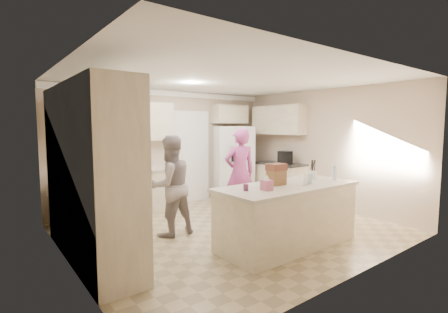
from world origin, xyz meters
TOP-DOWN VIEW (x-y plane):
  - floor at (0.00, 0.00)m, footprint 5.20×4.60m
  - ceiling at (0.00, 0.00)m, footprint 5.20×4.60m
  - wall_back at (0.00, 2.31)m, footprint 5.20×0.02m
  - wall_front at (0.00, -2.31)m, footprint 5.20×0.02m
  - wall_left at (-2.61, 0.00)m, footprint 0.02×4.60m
  - wall_right at (2.61, 0.00)m, footprint 0.02×4.60m
  - crown_back at (0.00, 2.26)m, footprint 5.20×0.08m
  - pantry_bank at (-2.30, 0.20)m, footprint 0.60×2.60m
  - back_base_cab at (-1.15, 2.00)m, footprint 2.20×0.60m
  - back_countertop at (-1.15, 1.99)m, footprint 2.24×0.63m
  - back_upper_cab at (-1.15, 2.12)m, footprint 2.20×0.35m
  - doorway_opening at (0.55, 2.28)m, footprint 0.90×0.06m
  - doorway_casing at (0.55, 2.24)m, footprint 1.02×0.03m
  - wall_frame_upper at (0.02, 2.27)m, footprint 0.15×0.02m
  - wall_frame_lower at (0.02, 2.27)m, footprint 0.15×0.02m
  - refrigerator at (1.56, 1.88)m, footprint 1.08×0.96m
  - fridge_seam at (1.56, 1.53)m, footprint 0.02×0.02m
  - fridge_dispenser at (1.34, 1.52)m, footprint 0.22×0.03m
  - fridge_handle_l at (1.51, 1.51)m, footprint 0.02×0.02m
  - fridge_handle_r at (1.61, 1.51)m, footprint 0.02×0.02m
  - over_fridge_cab at (1.65, 2.12)m, footprint 0.95×0.35m
  - right_base_cab at (2.30, 1.00)m, footprint 0.60×1.20m
  - right_countertop at (2.29, 1.00)m, footprint 0.63×1.24m
  - right_upper_cab at (2.43, 1.20)m, footprint 0.35×1.50m
  - coffee_maker at (2.25, 0.80)m, footprint 0.22×0.28m
  - island_base at (0.20, -1.10)m, footprint 2.20×0.90m
  - island_top at (0.20, -1.10)m, footprint 2.28×0.96m
  - utensil_crock at (0.85, -1.05)m, footprint 0.13×0.13m
  - tissue_box at (-0.35, -1.20)m, footprint 0.13×0.13m
  - tissue_plume at (-0.35, -1.20)m, footprint 0.08×0.08m
  - dollhouse_body at (0.05, -1.00)m, footprint 0.26×0.18m
  - dollhouse_roof at (0.05, -1.00)m, footprint 0.28×0.20m
  - jam_jar at (-0.60, -1.05)m, footprint 0.07×0.07m
  - greeting_card_a at (0.35, -1.30)m, footprint 0.12×0.06m
  - greeting_card_b at (0.50, -1.25)m, footprint 0.12×0.05m
  - water_bottle at (1.15, -1.25)m, footprint 0.07×0.07m
  - shaker_salt at (1.02, -0.88)m, footprint 0.05×0.05m
  - shaker_pepper at (1.09, -0.88)m, footprint 0.05×0.05m
  - teen_boy at (-0.99, 0.39)m, footprint 0.82×0.65m
  - teen_girl at (0.63, 0.53)m, footprint 0.73×0.57m
  - fridge_magnets at (1.56, 1.52)m, footprint 0.76×0.02m

SIDE VIEW (x-z plane):
  - floor at x=0.00m, z-range -0.02..0.00m
  - back_base_cab at x=-1.15m, z-range 0.00..0.88m
  - right_base_cab at x=2.30m, z-range 0.00..0.88m
  - island_base at x=0.20m, z-range 0.00..0.88m
  - teen_boy at x=-0.99m, z-range 0.00..1.65m
  - teen_girl at x=0.63m, z-range 0.00..1.76m
  - back_countertop at x=-1.15m, z-range 0.88..0.92m
  - refrigerator at x=1.56m, z-range 0.00..1.80m
  - fridge_seam at x=1.56m, z-range 0.01..1.79m
  - right_countertop at x=2.29m, z-range 0.88..0.92m
  - island_top at x=0.20m, z-range 0.88..0.93m
  - fridge_magnets at x=1.56m, z-range 0.18..1.62m
  - jam_jar at x=-0.60m, z-range 0.93..1.02m
  - shaker_salt at x=1.02m, z-range 0.93..1.02m
  - shaker_pepper at x=1.09m, z-range 0.93..1.02m
  - tissue_box at x=-0.35m, z-range 0.93..1.07m
  - utensil_crock at x=0.85m, z-range 0.93..1.07m
  - greeting_card_a at x=0.35m, z-range 0.93..1.08m
  - greeting_card_b at x=0.50m, z-range 0.93..1.08m
  - dollhouse_body at x=0.05m, z-range 0.93..1.15m
  - water_bottle at x=1.15m, z-range 0.92..1.17m
  - doorway_opening at x=0.55m, z-range 0.00..2.10m
  - doorway_casing at x=0.55m, z-range -0.06..2.16m
  - fridge_handle_l at x=1.51m, z-range 0.62..1.48m
  - fridge_handle_r at x=1.61m, z-range 0.62..1.48m
  - coffee_maker at x=2.25m, z-range 0.92..1.22m
  - tissue_plume at x=-0.35m, z-range 1.06..1.15m
  - fridge_dispenser at x=1.34m, z-range 0.97..1.32m
  - pantry_bank at x=-2.30m, z-range 0.00..2.35m
  - dollhouse_roof at x=0.05m, z-range 1.15..1.25m
  - wall_frame_lower at x=0.02m, z-range 1.18..1.38m
  - wall_back at x=0.00m, z-range 0.00..2.60m
  - wall_front at x=0.00m, z-range 0.00..2.60m
  - wall_left at x=-2.61m, z-range 0.00..2.60m
  - wall_right at x=2.61m, z-range 0.00..2.60m
  - wall_frame_upper at x=0.02m, z-range 1.45..1.65m
  - back_upper_cab at x=-1.15m, z-range 1.50..2.30m
  - right_upper_cab at x=2.43m, z-range 1.60..2.30m
  - over_fridge_cab at x=1.65m, z-range 1.88..2.33m
  - crown_back at x=0.00m, z-range 2.47..2.59m
  - ceiling at x=0.00m, z-range 2.60..2.62m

